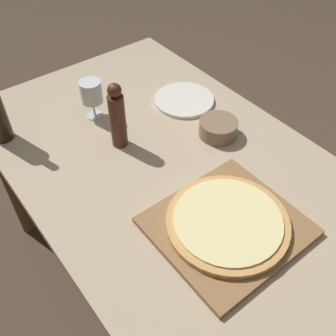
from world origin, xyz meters
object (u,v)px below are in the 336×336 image
at_px(wine_glass, 91,93).
at_px(small_bowl, 218,128).
at_px(pizza, 228,222).
at_px(pepper_mill, 117,117).

distance_m(wine_glass, small_bowl, 0.47).
bearing_deg(small_bowl, pizza, -129.34).
bearing_deg(wine_glass, pepper_mill, -92.95).
relative_size(pizza, small_bowl, 2.56).
height_order(pizza, small_bowl, small_bowl).
bearing_deg(pepper_mill, wine_glass, 87.05).
bearing_deg(pizza, small_bowl, 50.66).
distance_m(pepper_mill, wine_glass, 0.19).
distance_m(pepper_mill, small_bowl, 0.35).
height_order(wine_glass, small_bowl, wine_glass).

